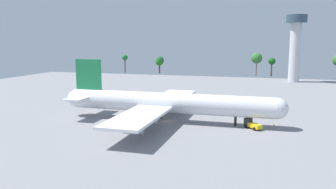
{
  "coord_description": "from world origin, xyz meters",
  "views": [
    {
      "loc": [
        26.8,
        -92.4,
        23.15
      ],
      "look_at": [
        0.0,
        0.0,
        8.0
      ],
      "focal_mm": 36.1,
      "sensor_mm": 36.0,
      "label": 1
    }
  ],
  "objects_px": {
    "control_tower": "(295,42)",
    "maintenance_van": "(252,124)",
    "cargo_airplane": "(166,103)",
    "safety_cone_nose": "(274,125)"
  },
  "relations": [
    {
      "from": "maintenance_van",
      "to": "control_tower",
      "type": "bearing_deg",
      "value": 80.93
    },
    {
      "from": "cargo_airplane",
      "to": "control_tower",
      "type": "relative_size",
      "value": 1.73
    },
    {
      "from": "cargo_airplane",
      "to": "safety_cone_nose",
      "type": "distance_m",
      "value": 30.73
    },
    {
      "from": "safety_cone_nose",
      "to": "maintenance_van",
      "type": "bearing_deg",
      "value": -141.27
    },
    {
      "from": "maintenance_van",
      "to": "cargo_airplane",
      "type": "bearing_deg",
      "value": 176.7
    },
    {
      "from": "control_tower",
      "to": "maintenance_van",
      "type": "bearing_deg",
      "value": -99.07
    },
    {
      "from": "control_tower",
      "to": "safety_cone_nose",
      "type": "bearing_deg",
      "value": -96.53
    },
    {
      "from": "cargo_airplane",
      "to": "control_tower",
      "type": "bearing_deg",
      "value": 69.51
    },
    {
      "from": "safety_cone_nose",
      "to": "control_tower",
      "type": "xyz_separation_m",
      "value": [
        12.77,
        111.54,
        22.63
      ]
    },
    {
      "from": "cargo_airplane",
      "to": "maintenance_van",
      "type": "height_order",
      "value": "cargo_airplane"
    }
  ]
}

